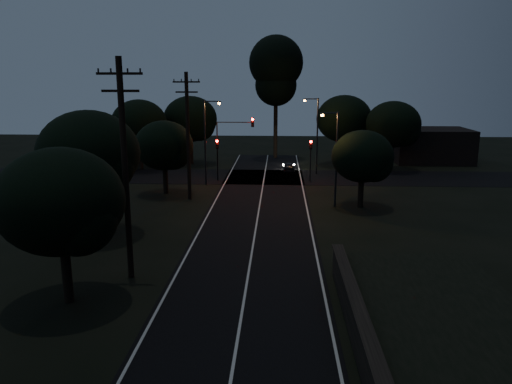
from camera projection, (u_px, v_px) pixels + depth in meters
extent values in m
cube|color=black|center=(255.00, 236.00, 32.21)|extent=(8.00, 70.00, 0.02)
cube|color=black|center=(264.00, 177.00, 51.68)|extent=(60.00, 8.00, 0.02)
cube|color=beige|center=(255.00, 236.00, 32.20)|extent=(0.12, 70.00, 0.01)
cube|color=beige|center=(197.00, 235.00, 32.38)|extent=(0.12, 70.00, 0.01)
cube|color=beige|center=(313.00, 237.00, 32.03)|extent=(0.12, 70.00, 0.01)
cylinder|color=black|center=(125.00, 172.00, 24.45)|extent=(0.30, 0.30, 11.00)
cube|color=black|center=(119.00, 74.00, 23.40)|extent=(2.20, 0.12, 0.12)
cube|color=black|center=(120.00, 91.00, 23.58)|extent=(1.80, 0.12, 0.12)
cylinder|color=black|center=(188.00, 137.00, 41.06)|extent=(0.30, 0.30, 10.50)
cube|color=black|center=(186.00, 82.00, 40.07)|extent=(2.20, 0.12, 0.12)
cube|color=black|center=(187.00, 92.00, 40.25)|extent=(1.80, 0.12, 0.12)
cylinder|color=black|center=(67.00, 274.00, 22.55)|extent=(0.44, 0.44, 2.63)
ellipsoid|color=black|center=(60.00, 201.00, 21.79)|extent=(5.59, 5.59, 4.75)
sphere|color=black|center=(78.00, 217.00, 21.33)|extent=(3.35, 3.35, 3.35)
cylinder|color=black|center=(93.00, 212.00, 32.37)|extent=(0.44, 0.44, 2.96)
ellipsoid|color=black|center=(89.00, 153.00, 31.51)|extent=(6.40, 6.40, 5.44)
sphere|color=black|center=(103.00, 165.00, 30.97)|extent=(3.84, 3.84, 3.84)
cylinder|color=black|center=(165.00, 180.00, 44.03)|extent=(0.44, 0.44, 2.38)
ellipsoid|color=black|center=(164.00, 145.00, 43.34)|extent=(5.08, 5.08, 4.32)
sphere|color=black|center=(173.00, 152.00, 42.91)|extent=(3.05, 3.05, 3.05)
cylinder|color=black|center=(191.00, 151.00, 59.57)|extent=(0.44, 0.44, 2.95)
ellipsoid|color=black|center=(190.00, 119.00, 58.71)|extent=(6.31, 6.31, 5.37)
sphere|color=black|center=(199.00, 125.00, 58.19)|extent=(3.79, 3.79, 3.79)
cylinder|color=black|center=(141.00, 156.00, 55.91)|extent=(0.44, 0.44, 2.89)
ellipsoid|color=black|center=(139.00, 123.00, 55.09)|extent=(6.08, 6.08, 5.17)
sphere|color=black|center=(148.00, 129.00, 54.58)|extent=(3.65, 3.65, 3.65)
cylinder|color=black|center=(343.00, 152.00, 58.72)|extent=(0.44, 0.44, 2.99)
ellipsoid|color=black|center=(344.00, 119.00, 57.85)|extent=(6.43, 6.43, 5.46)
sphere|color=black|center=(354.00, 125.00, 57.32)|extent=(3.86, 3.86, 3.86)
cylinder|color=black|center=(391.00, 157.00, 55.59)|extent=(0.44, 0.44, 2.81)
ellipsoid|color=black|center=(393.00, 124.00, 54.78)|extent=(5.99, 5.99, 5.09)
sphere|color=black|center=(404.00, 130.00, 54.28)|extent=(3.59, 3.59, 3.59)
cylinder|color=black|center=(361.00, 193.00, 39.37)|extent=(0.44, 0.44, 2.26)
ellipsoid|color=black|center=(362.00, 156.00, 38.72)|extent=(4.81, 4.81, 4.09)
sphere|color=black|center=(374.00, 164.00, 38.32)|extent=(2.88, 2.88, 2.88)
cylinder|color=black|center=(276.00, 125.00, 63.37)|extent=(0.50, 0.50, 8.38)
sphere|color=black|center=(276.00, 63.00, 61.65)|extent=(6.71, 6.71, 6.71)
sphere|color=black|center=(276.00, 85.00, 62.26)|extent=(5.18, 5.18, 5.18)
cube|color=black|center=(106.00, 143.00, 61.87)|extent=(10.00, 8.00, 4.40)
cube|color=black|center=(430.00, 145.00, 61.02)|extent=(9.00, 7.00, 4.00)
cylinder|color=black|center=(218.00, 165.00, 49.60)|extent=(0.12, 0.12, 3.20)
cube|color=black|center=(217.00, 144.00, 49.14)|extent=(0.28, 0.22, 0.90)
sphere|color=#FF0705|center=(217.00, 141.00, 48.95)|extent=(0.22, 0.22, 0.22)
cylinder|color=black|center=(310.00, 165.00, 49.17)|extent=(0.12, 0.12, 3.20)
cube|color=black|center=(311.00, 145.00, 48.71)|extent=(0.28, 0.22, 0.90)
sphere|color=#FF0705|center=(311.00, 142.00, 48.52)|extent=(0.22, 0.22, 0.22)
cylinder|color=black|center=(217.00, 156.00, 49.40)|extent=(0.12, 0.12, 5.00)
cube|color=black|center=(253.00, 122.00, 48.50)|extent=(0.28, 0.22, 0.90)
sphere|color=#FF0705|center=(253.00, 119.00, 48.31)|extent=(0.22, 0.22, 0.22)
cube|color=black|center=(235.00, 122.00, 48.58)|extent=(3.50, 0.08, 0.08)
cylinder|color=black|center=(205.00, 143.00, 47.16)|extent=(0.16, 0.16, 8.00)
cube|color=black|center=(212.00, 101.00, 46.26)|extent=(1.40, 0.10, 0.10)
cube|color=black|center=(219.00, 102.00, 46.24)|extent=(0.35, 0.22, 0.12)
sphere|color=orange|center=(219.00, 103.00, 46.26)|extent=(0.26, 0.26, 0.26)
cylinder|color=black|center=(317.00, 137.00, 52.49)|extent=(0.16, 0.16, 8.00)
cube|color=black|center=(311.00, 99.00, 51.65)|extent=(1.40, 0.10, 0.10)
cube|color=black|center=(305.00, 99.00, 51.69)|extent=(0.35, 0.22, 0.12)
sphere|color=orange|center=(305.00, 100.00, 51.72)|extent=(0.26, 0.26, 0.26)
cylinder|color=black|center=(336.00, 160.00, 38.88)|extent=(0.16, 0.16, 7.50)
cube|color=black|center=(330.00, 113.00, 38.10)|extent=(1.20, 0.10, 0.10)
cube|color=black|center=(322.00, 114.00, 38.14)|extent=(0.35, 0.22, 0.12)
sphere|color=orange|center=(322.00, 115.00, 38.16)|extent=(0.26, 0.26, 0.26)
imported|color=black|center=(289.00, 167.00, 54.22)|extent=(1.27, 3.14, 1.07)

